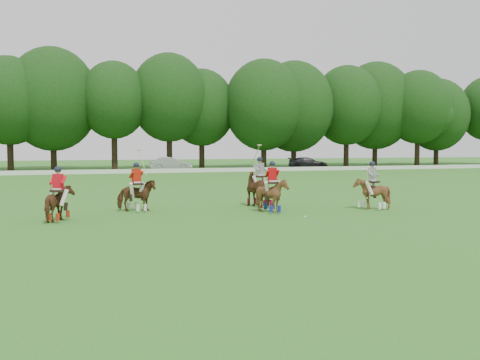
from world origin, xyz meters
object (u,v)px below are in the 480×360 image
object	(u,v)px
polo_red_a	(58,202)
car_mid	(171,164)
polo_stripe_a	(260,189)
polo_stripe_b	(372,193)
polo_red_c	(272,194)
car_right	(308,163)
polo_red_b	(137,195)
polo_ball	(305,217)

from	to	relation	value
polo_red_a	car_mid	bearing A→B (deg)	74.12
polo_stripe_a	polo_stripe_b	distance (m)	5.13
polo_red_c	polo_stripe_a	world-z (taller)	polo_stripe_a
car_right	polo_red_b	size ratio (longest dim) A/B	1.81
polo_red_a	polo_stripe_a	world-z (taller)	polo_stripe_a
car_mid	polo_red_b	distance (m)	37.51
polo_ball	polo_red_b	bearing A→B (deg)	146.52
polo_red_a	polo_ball	size ratio (longest dim) A/B	23.20
car_mid	polo_red_b	size ratio (longest dim) A/B	1.75
car_right	polo_red_c	size ratio (longest dim) A/B	2.19
polo_red_c	polo_stripe_a	xyz separation A→B (m)	(0.23, 2.27, 0.07)
car_right	polo_stripe_a	xyz separation A→B (m)	(-19.09, -36.46, 0.15)
polo_red_b	car_mid	bearing A→B (deg)	77.89
car_mid	polo_red_a	world-z (taller)	polo_red_a
polo_red_c	car_mid	bearing A→B (deg)	86.54
polo_red_b	polo_red_c	world-z (taller)	polo_red_b
polo_red_a	polo_ball	xyz separation A→B (m)	(9.32, -1.95, -0.69)
car_right	polo_stripe_b	world-z (taller)	polo_stripe_b
car_mid	polo_stripe_a	distance (m)	36.52
polo_stripe_a	polo_red_b	bearing A→B (deg)	-177.86
car_right	polo_red_a	distance (m)	47.85
car_mid	polo_ball	world-z (taller)	car_mid
polo_ball	car_mid	bearing A→B (deg)	87.59
polo_red_b	polo_stripe_a	world-z (taller)	polo_stripe_a
car_mid	polo_ball	size ratio (longest dim) A/B	51.95
car_mid	polo_red_c	size ratio (longest dim) A/B	2.12
polo_red_c	polo_stripe_b	world-z (taller)	polo_red_c
polo_red_b	polo_ball	bearing A→B (deg)	-33.48
car_mid	polo_red_b	xyz separation A→B (m)	(-7.87, -36.67, -0.03)
polo_stripe_b	polo_ball	size ratio (longest dim) A/B	24.07
car_mid	polo_stripe_a	xyz separation A→B (m)	(-2.12, -36.46, 0.08)
polo_red_a	polo_ball	bearing A→B (deg)	-11.79
car_mid	polo_red_c	distance (m)	38.80
polo_red_b	polo_stripe_b	xyz separation A→B (m)	(10.20, -2.35, 0.02)
car_mid	polo_stripe_a	world-z (taller)	polo_stripe_a
polo_ball	polo_stripe_b	bearing A→B (deg)	23.08
polo_red_a	car_right	bearing A→B (deg)	54.17
polo_red_a	polo_stripe_a	bearing A→B (deg)	14.69
car_mid	car_right	distance (m)	16.97
polo_stripe_b	polo_ball	distance (m)	4.45
car_mid	car_right	size ratio (longest dim) A/B	0.96
polo_red_a	polo_red_c	world-z (taller)	polo_red_c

